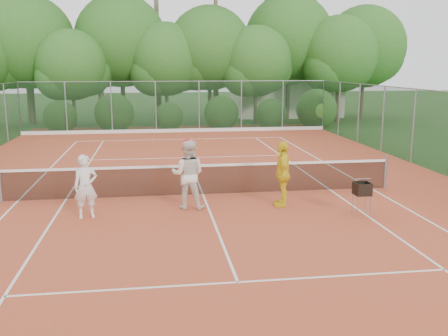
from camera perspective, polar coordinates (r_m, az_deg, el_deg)
The scene contains 14 objects.
ground at distance 15.45m, azimuth -2.41°, elevation -3.16°, with size 120.00×120.00×0.00m, color #23491A.
clay_court at distance 15.45m, azimuth -2.41°, elevation -3.12°, with size 18.00×36.00×0.02m, color #B84B2A.
club_building at distance 40.32m, azimuth 7.01°, elevation 8.11°, with size 8.00×5.00×3.00m, color beige.
tennis_net at distance 15.32m, azimuth -2.43°, elevation -1.23°, with size 11.97×0.10×1.10m.
player_white at distance 13.49m, azimuth -15.53°, elevation -2.04°, with size 0.61×0.40×1.67m, color white.
player_center_grp at distance 13.84m, azimuth -4.13°, elevation -0.72°, with size 1.08×0.93×1.96m.
player_yellow at distance 14.14m, azimuth 6.71°, elevation -0.67°, with size 1.09×0.45×1.86m, color yellow.
ball_hopper at distance 13.65m, azimuth 15.52°, elevation -2.37°, with size 0.40×0.40×0.91m.
stray_ball_a at distance 27.40m, azimuth -8.20°, elevation 3.38°, with size 0.07×0.07×0.07m, color #D0DA32.
stray_ball_b at distance 26.10m, azimuth -2.09°, elevation 3.08°, with size 0.07×0.07×0.07m, color yellow.
stray_ball_c at distance 23.84m, azimuth -3.12°, elevation 2.25°, with size 0.07×0.07×0.07m, color #C6E836.
court_markings at distance 15.45m, azimuth -2.41°, elevation -3.07°, with size 11.03×23.83×0.01m.
fence_back at distance 30.00m, azimuth -5.33°, elevation 6.98°, with size 18.07×0.07×3.00m.
tropical_treeline at distance 35.23m, azimuth -3.49°, elevation 13.55°, with size 32.10×8.49×15.03m.
Camera 1 is at (-1.46, -14.87, 3.95)m, focal length 40.00 mm.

